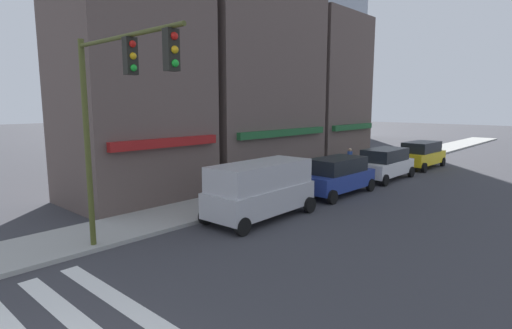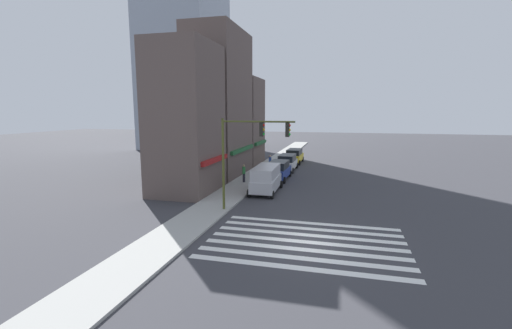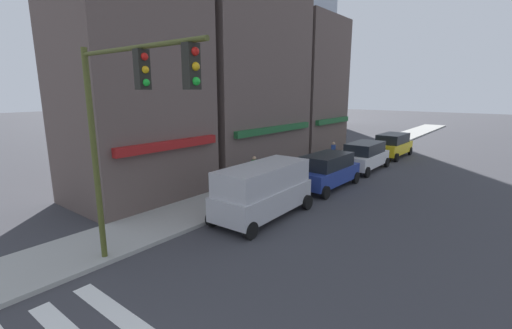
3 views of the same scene
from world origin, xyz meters
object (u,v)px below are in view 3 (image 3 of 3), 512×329
object	(u,v)px
traffic_signal	(124,114)
pedestrian_green_top	(254,171)
van_silver	(263,189)
suv_white	(365,155)
suv_blue	(327,170)
suv_yellow	(392,145)
pedestrian_blue_shirt	(333,154)

from	to	relation	value
traffic_signal	pedestrian_green_top	distance (m)	10.59
traffic_signal	van_silver	distance (m)	7.25
van_silver	suv_white	size ratio (longest dim) A/B	1.08
van_silver	suv_blue	xyz separation A→B (m)	(5.98, 0.00, -0.25)
suv_white	van_silver	bearing A→B (deg)	-179.96
suv_white	suv_yellow	size ratio (longest dim) A/B	0.99
traffic_signal	suv_white	size ratio (longest dim) A/B	1.42
suv_white	pedestrian_blue_shirt	bearing A→B (deg)	115.71
traffic_signal	suv_blue	xyz separation A→B (m)	(12.31, 0.12, -3.78)
suv_white	pedestrian_blue_shirt	xyz separation A→B (m)	(-0.93, 1.93, 0.04)
van_silver	suv_yellow	xyz separation A→B (m)	(17.90, 0.00, -0.25)
van_silver	pedestrian_blue_shirt	world-z (taller)	van_silver
traffic_signal	suv_white	xyz separation A→B (m)	(18.03, 0.12, -3.78)
van_silver	pedestrian_green_top	distance (m)	4.28
traffic_signal	suv_yellow	world-z (taller)	traffic_signal
suv_yellow	pedestrian_blue_shirt	bearing A→B (deg)	166.55
suv_yellow	pedestrian_green_top	distance (m)	15.11
traffic_signal	pedestrian_blue_shirt	bearing A→B (deg)	6.85
suv_white	pedestrian_green_top	world-z (taller)	suv_white
van_silver	pedestrian_blue_shirt	distance (m)	10.94
traffic_signal	suv_yellow	bearing A→B (deg)	0.29
suv_yellow	pedestrian_blue_shirt	distance (m)	7.39
suv_blue	pedestrian_blue_shirt	xyz separation A→B (m)	(4.78, 1.93, 0.04)
traffic_signal	van_silver	bearing A→B (deg)	1.10
pedestrian_blue_shirt	van_silver	bearing A→B (deg)	152.41
suv_blue	van_silver	bearing A→B (deg)	-178.68
suv_blue	pedestrian_green_top	xyz separation A→B (m)	(-2.89, 2.95, 0.04)
suv_yellow	pedestrian_green_top	bearing A→B (deg)	170.42
suv_yellow	suv_blue	bearing A→B (deg)	-178.30
traffic_signal	suv_white	world-z (taller)	traffic_signal
suv_blue	suv_white	world-z (taller)	same
suv_blue	pedestrian_blue_shirt	size ratio (longest dim) A/B	2.68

